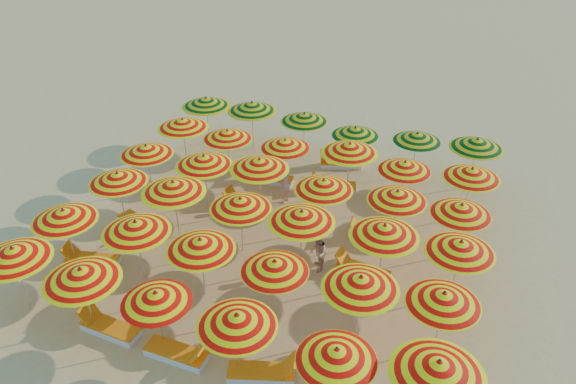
# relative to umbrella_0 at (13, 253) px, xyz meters

# --- Properties ---
(ground) EXTENTS (120.00, 120.00, 0.00)m
(ground) POSITION_rel_umbrella_0_xyz_m (5.83, 5.66, -1.93)
(ground) COLOR tan
(ground) RESTS_ON ground
(umbrella_0) EXTENTS (2.08, 2.08, 2.19)m
(umbrella_0) POSITION_rel_umbrella_0_xyz_m (0.00, 0.00, 0.00)
(umbrella_0) COLOR silver
(umbrella_0) RESTS_ON ground
(umbrella_1) EXTENTS (2.64, 2.64, 2.21)m
(umbrella_1) POSITION_rel_umbrella_0_xyz_m (2.35, -0.11, 0.02)
(umbrella_1) COLOR silver
(umbrella_1) RESTS_ON ground
(umbrella_2) EXTENTS (2.04, 2.04, 1.95)m
(umbrella_2) POSITION_rel_umbrella_0_xyz_m (4.51, 0.02, -0.21)
(umbrella_2) COLOR silver
(umbrella_2) RESTS_ON ground
(umbrella_3) EXTENTS (2.05, 2.05, 2.11)m
(umbrella_3) POSITION_rel_umbrella_0_xyz_m (6.86, -0.13, -0.07)
(umbrella_3) COLOR silver
(umbrella_3) RESTS_ON ground
(umbrella_4) EXTENTS (2.40, 2.40, 2.01)m
(umbrella_4) POSITION_rel_umbrella_0_xyz_m (9.37, -0.24, -0.15)
(umbrella_4) COLOR silver
(umbrella_4) RESTS_ON ground
(umbrella_5) EXTENTS (2.68, 2.68, 2.26)m
(umbrella_5) POSITION_rel_umbrella_0_xyz_m (11.57, -0.04, 0.07)
(umbrella_5) COLOR silver
(umbrella_5) RESTS_ON ground
(umbrella_6) EXTENTS (2.42, 2.42, 2.14)m
(umbrella_6) POSITION_rel_umbrella_0_xyz_m (-0.00, 2.09, -0.04)
(umbrella_6) COLOR silver
(umbrella_6) RESTS_ON ground
(umbrella_7) EXTENTS (2.41, 2.41, 2.20)m
(umbrella_7) POSITION_rel_umbrella_0_xyz_m (2.47, 2.26, 0.01)
(umbrella_7) COLOR silver
(umbrella_7) RESTS_ON ground
(umbrella_8) EXTENTS (2.58, 2.58, 2.15)m
(umbrella_8) POSITION_rel_umbrella_0_xyz_m (4.64, 2.20, -0.03)
(umbrella_8) COLOR silver
(umbrella_8) RESTS_ON ground
(umbrella_9) EXTENTS (2.53, 2.53, 2.03)m
(umbrella_9) POSITION_rel_umbrella_0_xyz_m (6.92, 2.17, -0.14)
(umbrella_9) COLOR silver
(umbrella_9) RESTS_ON ground
(umbrella_10) EXTENTS (2.62, 2.62, 2.20)m
(umbrella_10) POSITION_rel_umbrella_0_xyz_m (9.32, 2.15, 0.01)
(umbrella_10) COLOR silver
(umbrella_10) RESTS_ON ground
(umbrella_11) EXTENTS (2.56, 2.56, 2.07)m
(umbrella_11) POSITION_rel_umbrella_0_xyz_m (11.41, 2.42, -0.11)
(umbrella_11) COLOR silver
(umbrella_11) RESTS_ON ground
(umbrella_12) EXTENTS (2.22, 2.22, 2.15)m
(umbrella_12) POSITION_rel_umbrella_0_xyz_m (0.21, 4.59, -0.04)
(umbrella_12) COLOR silver
(umbrella_12) RESTS_ON ground
(umbrella_13) EXTENTS (2.67, 2.67, 2.28)m
(umbrella_13) POSITION_rel_umbrella_0_xyz_m (2.42, 4.54, 0.08)
(umbrella_13) COLOR silver
(umbrella_13) RESTS_ON ground
(umbrella_14) EXTENTS (2.17, 2.17, 2.14)m
(umbrella_14) POSITION_rel_umbrella_0_xyz_m (4.81, 4.58, -0.05)
(umbrella_14) COLOR silver
(umbrella_14) RESTS_ON ground
(umbrella_15) EXTENTS (2.59, 2.59, 2.21)m
(umbrella_15) POSITION_rel_umbrella_0_xyz_m (6.90, 4.46, 0.02)
(umbrella_15) COLOR silver
(umbrella_15) RESTS_ON ground
(umbrella_16) EXTENTS (2.47, 2.47, 2.22)m
(umbrella_16) POSITION_rel_umbrella_0_xyz_m (9.42, 4.60, 0.03)
(umbrella_16) COLOR silver
(umbrella_16) RESTS_ON ground
(umbrella_17) EXTENTS (2.56, 2.56, 2.14)m
(umbrella_17) POSITION_rel_umbrella_0_xyz_m (11.59, 4.67, -0.04)
(umbrella_17) COLOR silver
(umbrella_17) RESTS_ON ground
(umbrella_18) EXTENTS (2.58, 2.58, 2.12)m
(umbrella_18) POSITION_rel_umbrella_0_xyz_m (-0.02, 6.73, -0.06)
(umbrella_18) COLOR silver
(umbrella_18) RESTS_ON ground
(umbrella_19) EXTENTS (2.39, 2.39, 2.20)m
(umbrella_19) POSITION_rel_umbrella_0_xyz_m (2.45, 6.62, 0.01)
(umbrella_19) COLOR silver
(umbrella_19) RESTS_ON ground
(umbrella_20) EXTENTS (2.83, 2.83, 2.26)m
(umbrella_20) POSITION_rel_umbrella_0_xyz_m (4.46, 6.97, 0.07)
(umbrella_20) COLOR silver
(umbrella_20) RESTS_ON ground
(umbrella_21) EXTENTS (2.04, 2.04, 2.13)m
(umbrella_21) POSITION_rel_umbrella_0_xyz_m (6.95, 6.59, -0.05)
(umbrella_21) COLOR silver
(umbrella_21) RESTS_ON ground
(umbrella_22) EXTENTS (2.39, 2.39, 2.08)m
(umbrella_22) POSITION_rel_umbrella_0_xyz_m (9.39, 6.83, -0.09)
(umbrella_22) COLOR silver
(umbrella_22) RESTS_ON ground
(umbrella_23) EXTENTS (2.32, 2.32, 2.05)m
(umbrella_23) POSITION_rel_umbrella_0_xyz_m (11.42, 6.78, -0.12)
(umbrella_23) COLOR silver
(umbrella_23) RESTS_ON ground
(umbrella_24) EXTENTS (2.35, 2.35, 2.21)m
(umbrella_24) POSITION_rel_umbrella_0_xyz_m (0.19, 9.11, 0.02)
(umbrella_24) COLOR silver
(umbrella_24) RESTS_ON ground
(umbrella_25) EXTENTS (2.02, 2.02, 2.08)m
(umbrella_25) POSITION_rel_umbrella_0_xyz_m (2.23, 9.02, -0.10)
(umbrella_25) COLOR silver
(umbrella_25) RESTS_ON ground
(umbrella_26) EXTENTS (2.15, 2.15, 2.02)m
(umbrella_26) POSITION_rel_umbrella_0_xyz_m (4.61, 9.16, -0.15)
(umbrella_26) COLOR silver
(umbrella_26) RESTS_ON ground
(umbrella_27) EXTENTS (2.69, 2.69, 2.27)m
(umbrella_27) POSITION_rel_umbrella_0_xyz_m (7.13, 9.23, 0.07)
(umbrella_27) COLOR silver
(umbrella_27) RESTS_ON ground
(umbrella_28) EXTENTS (2.34, 2.34, 2.02)m
(umbrella_28) POSITION_rel_umbrella_0_xyz_m (9.24, 8.99, -0.15)
(umbrella_28) COLOR silver
(umbrella_28) RESTS_ON ground
(umbrella_29) EXTENTS (2.12, 2.12, 2.13)m
(umbrella_29) POSITION_rel_umbrella_0_xyz_m (11.54, 9.12, -0.05)
(umbrella_29) COLOR silver
(umbrella_29) RESTS_ON ground
(umbrella_30) EXTENTS (2.76, 2.76, 2.27)m
(umbrella_30) POSITION_rel_umbrella_0_xyz_m (0.11, 11.32, 0.07)
(umbrella_30) COLOR silver
(umbrella_30) RESTS_ON ground
(umbrella_31) EXTENTS (2.21, 2.21, 2.27)m
(umbrella_31) POSITION_rel_umbrella_0_xyz_m (2.20, 11.53, 0.07)
(umbrella_31) COLOR silver
(umbrella_31) RESTS_ON ground
(umbrella_32) EXTENTS (2.64, 2.64, 2.11)m
(umbrella_32) POSITION_rel_umbrella_0_xyz_m (4.56, 11.57, -0.07)
(umbrella_32) COLOR silver
(umbrella_32) RESTS_ON ground
(umbrella_33) EXTENTS (2.16, 2.16, 2.01)m
(umbrella_33) POSITION_rel_umbrella_0_xyz_m (6.86, 11.18, -0.16)
(umbrella_33) COLOR silver
(umbrella_33) RESTS_ON ground
(umbrella_34) EXTENTS (2.43, 2.43, 1.99)m
(umbrella_34) POSITION_rel_umbrella_0_xyz_m (9.27, 11.56, -0.17)
(umbrella_34) COLOR silver
(umbrella_34) RESTS_ON ground
(umbrella_35) EXTENTS (2.44, 2.44, 2.18)m
(umbrella_35) POSITION_rel_umbrella_0_xyz_m (11.53, 11.44, -0.00)
(umbrella_35) COLOR silver
(umbrella_35) RESTS_ON ground
(lounger_0) EXTENTS (1.77, 0.70, 0.69)m
(lounger_0) POSITION_rel_umbrella_0_xyz_m (2.86, -0.08, -1.77)
(lounger_0) COLOR white
(lounger_0) RESTS_ON ground
(lounger_1) EXTENTS (1.75, 0.63, 0.69)m
(lounger_1) POSITION_rel_umbrella_0_xyz_m (5.10, -0.23, -1.77)
(lounger_1) COLOR white
(lounger_1) RESTS_ON ground
(lounger_2) EXTENTS (1.83, 1.08, 0.69)m
(lounger_2) POSITION_rel_umbrella_0_xyz_m (7.45, -0.04, -1.77)
(lounger_2) COLOR white
(lounger_2) RESTS_ON ground
(lounger_3) EXTENTS (1.82, 0.95, 0.69)m
(lounger_3) POSITION_rel_umbrella_0_xyz_m (0.50, 2.24, -1.77)
(lounger_3) COLOR white
(lounger_3) RESTS_ON ground
(lounger_4) EXTENTS (1.83, 1.15, 0.69)m
(lounger_4) POSITION_rel_umbrella_0_xyz_m (0.81, 4.52, -1.77)
(lounger_4) COLOR white
(lounger_4) RESTS_ON ground
(lounger_5) EXTENTS (1.79, 0.79, 0.69)m
(lounger_5) POSITION_rel_umbrella_0_xyz_m (8.83, 4.74, -1.77)
(lounger_5) COLOR white
(lounger_5) RESTS_ON ground
(lounger_6) EXTENTS (1.81, 0.89, 0.69)m
(lounger_6) POSITION_rel_umbrella_0_xyz_m (3.86, 6.87, -1.77)
(lounger_6) COLOR white
(lounger_6) RESTS_ON ground
(lounger_7) EXTENTS (1.78, 0.73, 0.69)m
(lounger_7) POSITION_rel_umbrella_0_xyz_m (8.79, 6.64, -1.77)
(lounger_7) COLOR white
(lounger_7) RESTS_ON ground
(lounger_8) EXTENTS (1.77, 0.72, 0.69)m
(lounger_8) POSITION_rel_umbrella_0_xyz_m (4.01, 9.07, -1.77)
(lounger_8) COLOR white
(lounger_8) RESTS_ON ground
(lounger_9) EXTENTS (1.83, 1.05, 0.69)m
(lounger_9) POSITION_rel_umbrella_0_xyz_m (6.54, 9.33, -1.77)
(lounger_9) COLOR white
(lounger_9) RESTS_ON ground
(lounger_10) EXTENTS (1.83, 1.12, 0.69)m
(lounger_10) POSITION_rel_umbrella_0_xyz_m (6.27, 11.27, -1.77)
(lounger_10) COLOR white
(lounger_10) RESTS_ON ground
(beachgoer_b) EXTENTS (0.73, 0.81, 1.35)m
(beachgoer_b) POSITION_rel_umbrella_0_xyz_m (7.45, 4.51, -1.25)
(beachgoer_b) COLOR tan
(beachgoer_b) RESTS_ON ground
(beachgoer_a) EXTENTS (0.48, 0.61, 1.46)m
(beachgoer_a) POSITION_rel_umbrella_0_xyz_m (5.06, 7.88, -1.20)
(beachgoer_a) COLOR tan
(beachgoer_a) RESTS_ON ground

